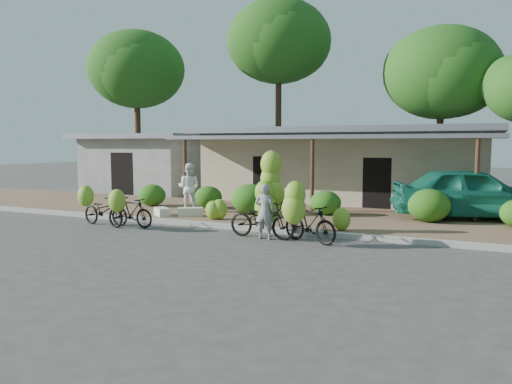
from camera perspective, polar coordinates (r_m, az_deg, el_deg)
ground at (r=13.26m, az=-2.17°, el=-5.96°), size 100.00×100.00×0.00m
sidewalk at (r=17.78m, az=5.26°, el=-2.84°), size 60.00×6.00×0.12m
curb at (r=15.02m, az=1.34°, el=-4.30°), size 60.00×0.25×0.15m
shop_main at (r=23.27m, az=10.29°, el=3.18°), size 13.00×8.50×3.35m
shop_grey at (r=28.23m, az=-11.83°, el=3.33°), size 7.00×6.00×3.15m
tree_back_left at (r=31.87m, az=-13.65°, el=13.58°), size 5.84×5.78×9.40m
tree_far_center at (r=30.62m, az=2.36°, el=16.93°), size 6.14×6.10×11.04m
tree_center_right at (r=28.53m, az=20.10°, el=12.82°), size 6.06×6.01×8.72m
hedge_0 at (r=20.67m, az=-11.80°, el=-0.36°), size 1.14×1.02×0.89m
hedge_1 at (r=19.69m, az=-5.48°, el=-0.58°), size 1.11×1.00×0.87m
hedge_2 at (r=17.97m, az=-0.71°, el=-0.79°), size 1.39×1.25×1.08m
hedge_3 at (r=17.89m, az=7.95°, el=-1.23°), size 1.11×1.00×0.86m
hedge_4 at (r=17.06m, az=19.10°, el=-1.46°), size 1.38×1.24×1.07m
bike_far_left at (r=16.75m, az=-17.25°, el=-1.88°), size 1.94×1.35×1.36m
bike_left at (r=16.16m, az=-14.35°, el=-1.99°), size 1.62×1.14×1.27m
bike_center at (r=14.13m, az=1.12°, el=-1.52°), size 2.06×1.26×2.45m
bike_right at (r=13.23m, az=5.60°, el=-2.83°), size 1.81×1.42×1.69m
loose_banana_a at (r=16.73m, az=-4.96°, el=-2.06°), size 0.51×0.43×0.63m
loose_banana_b at (r=16.73m, az=-4.22°, el=-1.98°), size 0.54×0.46×0.68m
loose_banana_c at (r=14.76m, az=9.74°, el=-3.08°), size 0.53×0.45×0.66m
sack_near at (r=17.58m, az=-7.53°, el=-2.27°), size 0.93×0.80×0.30m
sack_far at (r=17.86m, az=-10.71°, el=-2.23°), size 0.83×0.76×0.28m
vendor at (r=13.81m, az=1.02°, el=-2.23°), size 0.59×0.41×1.55m
bystander at (r=18.81m, az=-7.66°, el=0.54°), size 0.99×0.83×1.80m
teal_van at (r=18.24m, az=23.39°, el=-0.10°), size 5.53×3.56×1.75m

